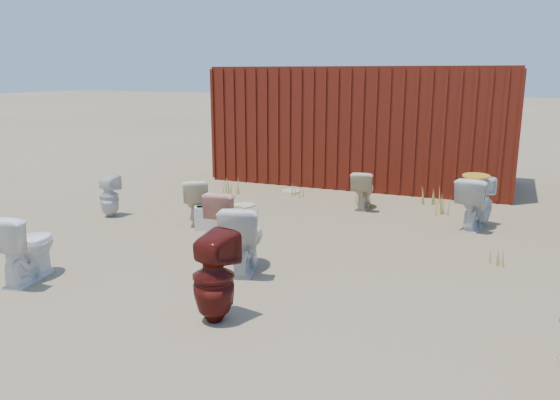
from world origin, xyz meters
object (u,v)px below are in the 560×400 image
at_px(toilet_back_a, 109,196).
at_px(toilet_back_beige_left, 195,201).
at_px(toilet_front_a, 25,246).
at_px(toilet_front_c, 244,237).
at_px(shipping_container, 365,125).
at_px(toilet_front_maroon, 214,277).
at_px(toilet_back_e, 481,202).
at_px(toilet_back_beige_right, 363,190).
at_px(toilet_back_yellowlid, 474,202).
at_px(loose_tank, 212,218).
at_px(toilet_front_pink, 227,216).

relative_size(toilet_back_a, toilet_back_beige_left, 0.97).
distance_m(toilet_front_a, toilet_front_c, 2.43).
bearing_deg(toilet_back_a, shipping_container, -125.00).
distance_m(toilet_front_maroon, toilet_back_e, 4.92).
xyz_separation_m(toilet_back_beige_right, toilet_back_yellowlid, (1.83, -0.52, 0.06)).
height_order(toilet_back_a, toilet_back_beige_right, toilet_back_a).
distance_m(toilet_back_e, loose_tank, 4.07).
distance_m(toilet_back_a, toilet_back_e, 5.83).
relative_size(toilet_back_a, toilet_back_yellowlid, 0.87).
bearing_deg(toilet_front_maroon, toilet_back_beige_right, -79.77).
relative_size(toilet_front_maroon, toilet_back_beige_right, 1.31).
bearing_deg(toilet_back_beige_right, toilet_back_beige_left, 34.61).
distance_m(toilet_front_maroon, toilet_back_a, 4.39).
xyz_separation_m(toilet_front_maroon, toilet_back_e, (2.08, 4.46, -0.06)).
distance_m(toilet_front_pink, toilet_back_beige_left, 1.17).
bearing_deg(loose_tank, toilet_front_c, -77.06).
bearing_deg(toilet_back_a, toilet_front_pink, 167.34).
relative_size(toilet_back_beige_right, toilet_back_yellowlid, 0.84).
distance_m(toilet_front_pink, toilet_front_maroon, 2.46).
height_order(shipping_container, toilet_front_pink, shipping_container).
relative_size(shipping_container, toilet_front_c, 7.44).
xyz_separation_m(toilet_back_beige_left, toilet_back_e, (4.08, 1.54, 0.02)).
height_order(toilet_front_c, toilet_back_beige_left, toilet_front_c).
relative_size(toilet_front_maroon, toilet_back_beige_left, 1.23).
xyz_separation_m(shipping_container, toilet_back_e, (2.55, -2.82, -0.83)).
bearing_deg(toilet_back_beige_left, toilet_front_a, 47.80).
distance_m(toilet_front_a, toilet_back_a, 2.79).
bearing_deg(toilet_back_beige_left, toilet_front_maroon, 91.49).
relative_size(toilet_front_a, toilet_back_e, 1.05).
relative_size(toilet_front_maroon, toilet_back_e, 1.15).
height_order(shipping_container, toilet_back_beige_left, shipping_container).
xyz_separation_m(toilet_front_pink, toilet_back_yellowlid, (3.05, 2.07, 0.02)).
height_order(toilet_back_beige_left, loose_tank, toilet_back_beige_left).
bearing_deg(toilet_back_e, toilet_front_a, 65.03).
height_order(toilet_back_beige_left, toilet_back_yellowlid, toilet_back_yellowlid).
xyz_separation_m(toilet_front_pink, loose_tank, (-0.52, 0.46, -0.19)).
bearing_deg(toilet_front_c, toilet_front_pink, -67.61).
height_order(toilet_front_pink, toilet_front_maroon, toilet_front_maroon).
relative_size(toilet_back_beige_left, loose_tank, 1.40).
distance_m(toilet_front_a, toilet_back_beige_right, 5.40).
height_order(toilet_front_maroon, toilet_back_a, toilet_front_maroon).
bearing_deg(loose_tank, shipping_container, 47.42).
height_order(toilet_front_pink, toilet_back_yellowlid, toilet_back_yellowlid).
bearing_deg(toilet_front_pink, toilet_back_yellowlid, -150.01).
bearing_deg(toilet_back_beige_right, toilet_front_c, 74.73).
height_order(shipping_container, toilet_front_c, shipping_container).
distance_m(shipping_container, toilet_back_a, 5.55).
distance_m(toilet_front_a, toilet_back_e, 6.30).
xyz_separation_m(toilet_back_beige_left, toilet_back_yellowlid, (3.99, 1.38, 0.04)).
distance_m(shipping_container, toilet_front_maroon, 7.33).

